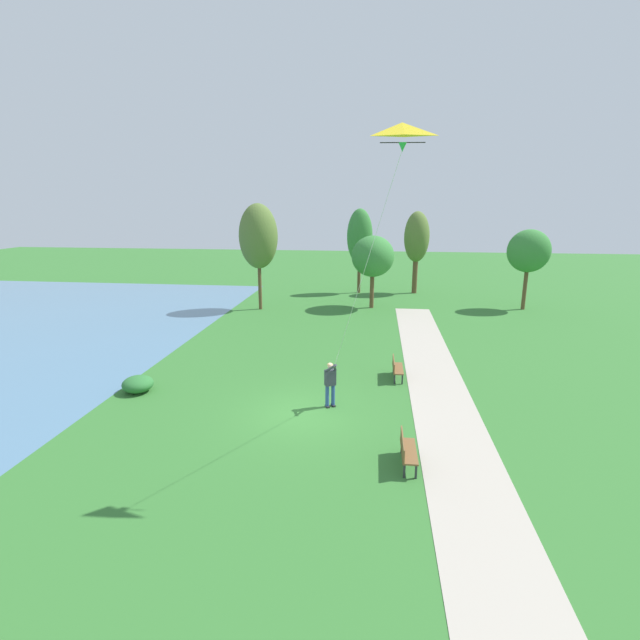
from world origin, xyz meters
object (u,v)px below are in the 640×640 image
object	(u,v)px
park_bench_near_walkway	(406,449)
tree_treeline_right	(258,237)
tree_treeline_left	(360,237)
tree_lakeside_far	(529,251)
tree_treeline_center	(417,238)
park_bench_far_walkway	(396,367)
lakeside_shrub	(138,384)
person_kite_flyer	(330,381)
flying_kite	(401,142)
tree_behind_path	(373,257)

from	to	relation	value
park_bench_near_walkway	tree_treeline_right	bearing A→B (deg)	115.20
park_bench_near_walkway	tree_treeline_left	xyz separation A→B (m)	(-2.47, 26.96, 4.22)
tree_lakeside_far	tree_treeline_left	xyz separation A→B (m)	(-12.05, 5.04, 0.56)
tree_treeline_center	tree_lakeside_far	xyz separation A→B (m)	(7.34, -5.47, -0.48)
park_bench_far_walkway	tree_lakeside_far	size ratio (longest dim) A/B	0.26
park_bench_far_walkway	lakeside_shrub	size ratio (longest dim) A/B	1.20
tree_treeline_center	tree_treeline_left	xyz separation A→B (m)	(-4.71, -0.43, 0.08)
person_kite_flyer	tree_lakeside_far	bearing A→B (deg)	56.23
tree_treeline_right	lakeside_shrub	distance (m)	16.27
flying_kite	park_bench_far_walkway	bearing A→B (deg)	86.01
tree_lakeside_far	tree_treeline_right	bearing A→B (deg)	-173.23
tree_treeline_center	tree_treeline_right	bearing A→B (deg)	-146.19
tree_treeline_left	lakeside_shrub	distance (m)	24.52
flying_kite	park_bench_near_walkway	size ratio (longest dim) A/B	5.02
tree_lakeside_far	tree_behind_path	world-z (taller)	tree_lakeside_far
flying_kite	tree_behind_path	world-z (taller)	flying_kite
person_kite_flyer	tree_treeline_right	size ratio (longest dim) A/B	0.24
person_kite_flyer	tree_lakeside_far	distance (m)	22.12
tree_treeline_center	tree_treeline_right	xyz separation A→B (m)	(-11.51, -7.71, 0.54)
park_bench_far_walkway	tree_treeline_left	world-z (taller)	tree_treeline_left
person_kite_flyer	tree_treeline_left	world-z (taller)	tree_treeline_left
person_kite_flyer	tree_treeline_left	xyz separation A→B (m)	(0.12, 23.24, 3.69)
person_kite_flyer	lakeside_shrub	world-z (taller)	person_kite_flyer
person_kite_flyer	lakeside_shrub	xyz separation A→B (m)	(-7.90, 0.49, -0.72)
person_kite_flyer	park_bench_far_walkway	distance (m)	4.19
flying_kite	tree_treeline_left	distance (m)	27.21
lakeside_shrub	flying_kite	bearing A→B (deg)	-22.18
park_bench_far_walkway	tree_lakeside_far	xyz separation A→B (m)	(9.61, 14.93, 3.66)
flying_kite	park_bench_near_walkway	distance (m)	8.43
tree_behind_path	park_bench_far_walkway	bearing A→B (deg)	-84.90
lakeside_shrub	tree_treeline_left	bearing A→B (deg)	70.57
person_kite_flyer	flying_kite	world-z (taller)	flying_kite
person_kite_flyer	park_bench_far_walkway	xyz separation A→B (m)	(2.56, 3.28, -0.54)
flying_kite	person_kite_flyer	bearing A→B (deg)	120.20
park_bench_far_walkway	lakeside_shrub	xyz separation A→B (m)	(-10.46, -2.79, -0.18)
flying_kite	tree_treeline_center	world-z (taller)	flying_kite
park_bench_near_walkway	tree_behind_path	distance (m)	21.43
flying_kite	tree_lakeside_far	bearing A→B (deg)	65.14
tree_behind_path	tree_treeline_center	bearing A→B (deg)	60.47
person_kite_flyer	tree_treeline_right	distance (m)	17.79
flying_kite	tree_lakeside_far	world-z (taller)	flying_kite
tree_treeline_left	tree_treeline_right	size ratio (longest dim) A/B	0.94
park_bench_near_walkway	tree_behind_path	bearing A→B (deg)	93.50
tree_lakeside_far	tree_treeline_right	distance (m)	19.01
tree_treeline_center	tree_lakeside_far	world-z (taller)	tree_treeline_center
tree_treeline_left	park_bench_near_walkway	bearing A→B (deg)	-84.76
person_kite_flyer	park_bench_near_walkway	bearing A→B (deg)	-55.12
park_bench_near_walkway	tree_treeline_left	size ratio (longest dim) A/B	0.21
park_bench_near_walkway	person_kite_flyer	bearing A→B (deg)	124.88
flying_kite	tree_behind_path	distance (m)	21.65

